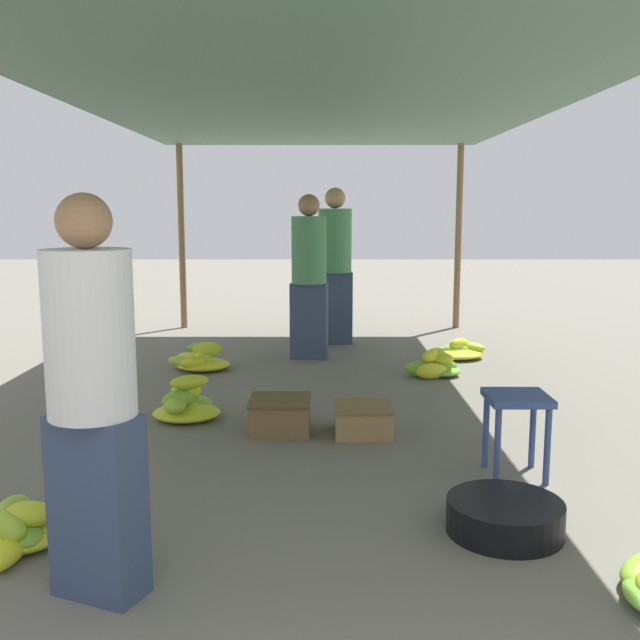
{
  "coord_description": "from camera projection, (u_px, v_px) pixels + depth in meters",
  "views": [
    {
      "loc": [
        0.0,
        -1.66,
        1.49
      ],
      "look_at": [
        0.0,
        2.78,
        0.8
      ],
      "focal_mm": 40.0,
      "sensor_mm": 36.0,
      "label": 1
    }
  ],
  "objects": [
    {
      "name": "shopper_walking_mid",
      "position": [
        335.0,
        264.0,
        7.92
      ],
      "size": [
        0.39,
        0.38,
        1.73
      ],
      "color": "#384766",
      "rests_on": "ground"
    },
    {
      "name": "banana_pile_right_0",
      "position": [
        435.0,
        365.0,
        6.43
      ],
      "size": [
        0.53,
        0.51,
        0.26
      ],
      "color": "#7EB735",
      "rests_on": "ground"
    },
    {
      "name": "banana_pile_left_1",
      "position": [
        200.0,
        359.0,
        6.69
      ],
      "size": [
        0.62,
        0.44,
        0.27
      ],
      "color": "yellow",
      "rests_on": "ground"
    },
    {
      "name": "crate_mid",
      "position": [
        363.0,
        419.0,
        4.78
      ],
      "size": [
        0.39,
        0.39,
        0.2
      ],
      "color": "#9E7A4C",
      "rests_on": "ground"
    },
    {
      "name": "banana_pile_left_0",
      "position": [
        186.0,
        405.0,
        5.11
      ],
      "size": [
        0.48,
        0.58,
        0.32
      ],
      "color": "#85B934",
      "rests_on": "ground"
    },
    {
      "name": "canopy_post_back_left",
      "position": [
        182.0,
        237.0,
        8.94
      ],
      "size": [
        0.08,
        0.08,
        2.3
      ],
      "primitive_type": "cylinder",
      "color": "olive",
      "rests_on": "ground"
    },
    {
      "name": "canopy_post_back_right",
      "position": [
        459.0,
        237.0,
        8.94
      ],
      "size": [
        0.08,
        0.08,
        2.3
      ],
      "primitive_type": "cylinder",
      "color": "olive",
      "rests_on": "ground"
    },
    {
      "name": "banana_pile_left_2",
      "position": [
        22.0,
        528.0,
        3.18
      ],
      "size": [
        0.46,
        0.58,
        0.21
      ],
      "color": "#C7D429",
      "rests_on": "ground"
    },
    {
      "name": "canopy_tarp",
      "position": [
        320.0,
        97.0,
        5.29
      ],
      "size": [
        3.88,
        7.44,
        0.04
      ],
      "primitive_type": "cube",
      "color": "#567A60",
      "rests_on": "canopy_post_front_left"
    },
    {
      "name": "stool",
      "position": [
        517.0,
        411.0,
        3.98
      ],
      "size": [
        0.34,
        0.34,
        0.47
      ],
      "color": "#384C84",
      "rests_on": "ground"
    },
    {
      "name": "banana_pile_right_1",
      "position": [
        458.0,
        351.0,
        7.24
      ],
      "size": [
        0.62,
        0.49,
        0.2
      ],
      "color": "#A7C72E",
      "rests_on": "ground"
    },
    {
      "name": "shopper_walking_far",
      "position": [
        309.0,
        274.0,
        7.11
      ],
      "size": [
        0.39,
        0.39,
        1.64
      ],
      "color": "#384766",
      "rests_on": "ground"
    },
    {
      "name": "vendor_foreground",
      "position": [
        92.0,
        394.0,
        2.68
      ],
      "size": [
        0.43,
        0.43,
        1.55
      ],
      "color": "#384766",
      "rests_on": "ground"
    },
    {
      "name": "crate_near",
      "position": [
        280.0,
        415.0,
        4.83
      ],
      "size": [
        0.41,
        0.41,
        0.23
      ],
      "color": "brown",
      "rests_on": "ground"
    },
    {
      "name": "basin_black",
      "position": [
        505.0,
        517.0,
        3.31
      ],
      "size": [
        0.54,
        0.54,
        0.16
      ],
      "color": "black",
      "rests_on": "ground"
    }
  ]
}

